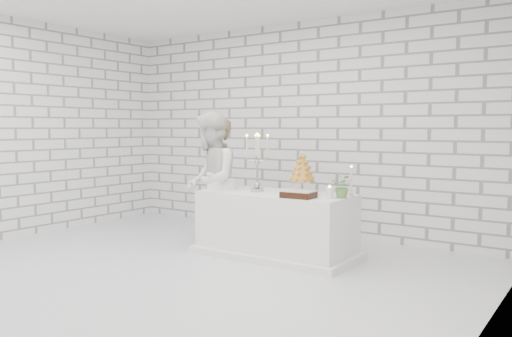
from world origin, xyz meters
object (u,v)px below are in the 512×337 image
croquembouche (302,173)px  cake_table (276,224)px  bride (211,181)px  groom (217,180)px  candelabra (257,162)px

croquembouche → cake_table: bearing=-167.8°
cake_table → bride: bride is taller
cake_table → groom: groom is taller
groom → croquembouche: groom is taller
cake_table → candelabra: 0.76m
groom → bride: bearing=-3.4°
cake_table → groom: bearing=167.0°
cake_table → bride: size_ratio=1.06×
bride → candelabra: bride is taller
groom → bride: size_ratio=0.96×
candelabra → croquembouche: bearing=12.6°
croquembouche → groom: bearing=172.6°
cake_table → candelabra: size_ratio=2.57×
bride → croquembouche: bearing=71.8°
candelabra → croquembouche: (0.54, 0.12, -0.11)m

